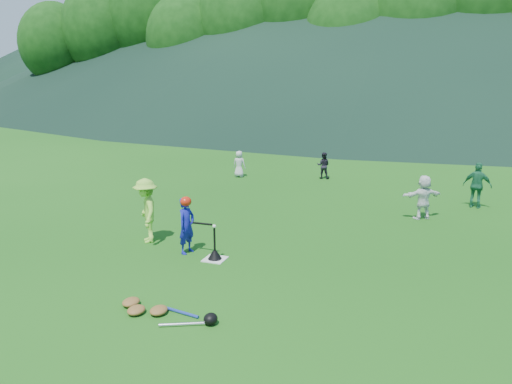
{
  "coord_description": "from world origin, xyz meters",
  "views": [
    {
      "loc": [
        4.26,
        -8.98,
        3.89
      ],
      "look_at": [
        0.0,
        2.5,
        0.9
      ],
      "focal_mm": 35.0,
      "sensor_mm": 36.0,
      "label": 1
    }
  ],
  "objects_px": {
    "fielder_b": "(323,165)",
    "home_plate": "(215,259)",
    "adult_coach": "(146,211)",
    "equipment_pile": "(158,311)",
    "fielder_a": "(239,164)",
    "fielder_c": "(477,185)",
    "fielder_d": "(423,197)",
    "batter_child": "(187,226)",
    "batting_tee": "(215,254)"
  },
  "relations": [
    {
      "from": "fielder_b",
      "to": "fielder_c",
      "type": "xyz_separation_m",
      "value": [
        5.07,
        -2.43,
        0.18
      ]
    },
    {
      "from": "equipment_pile",
      "to": "fielder_b",
      "type": "bearing_deg",
      "value": 89.25
    },
    {
      "from": "batting_tee",
      "to": "equipment_pile",
      "type": "xyz_separation_m",
      "value": [
        0.16,
        -2.54,
        -0.06
      ]
    },
    {
      "from": "equipment_pile",
      "to": "batter_child",
      "type": "bearing_deg",
      "value": 108.41
    },
    {
      "from": "fielder_c",
      "to": "fielder_b",
      "type": "bearing_deg",
      "value": -12.56
    },
    {
      "from": "batting_tee",
      "to": "equipment_pile",
      "type": "distance_m",
      "value": 2.54
    },
    {
      "from": "batter_child",
      "to": "fielder_c",
      "type": "distance_m",
      "value": 8.72
    },
    {
      "from": "home_plate",
      "to": "batting_tee",
      "type": "distance_m",
      "value": 0.12
    },
    {
      "from": "fielder_b",
      "to": "home_plate",
      "type": "bearing_deg",
      "value": 82.15
    },
    {
      "from": "fielder_c",
      "to": "batter_child",
      "type": "bearing_deg",
      "value": 58.46
    },
    {
      "from": "fielder_b",
      "to": "fielder_c",
      "type": "bearing_deg",
      "value": 148.57
    },
    {
      "from": "batter_child",
      "to": "fielder_a",
      "type": "xyz_separation_m",
      "value": [
        -1.97,
        7.83,
        -0.13
      ]
    },
    {
      "from": "fielder_c",
      "to": "fielder_d",
      "type": "distance_m",
      "value": 2.22
    },
    {
      "from": "batter_child",
      "to": "adult_coach",
      "type": "bearing_deg",
      "value": 86.1
    },
    {
      "from": "equipment_pile",
      "to": "home_plate",
      "type": "bearing_deg",
      "value": 93.61
    },
    {
      "from": "fielder_a",
      "to": "fielder_c",
      "type": "distance_m",
      "value": 8.25
    },
    {
      "from": "batter_child",
      "to": "fielder_a",
      "type": "height_order",
      "value": "batter_child"
    },
    {
      "from": "adult_coach",
      "to": "fielder_c",
      "type": "distance_m",
      "value": 9.4
    },
    {
      "from": "adult_coach",
      "to": "equipment_pile",
      "type": "relative_size",
      "value": 0.83
    },
    {
      "from": "adult_coach",
      "to": "fielder_a",
      "type": "height_order",
      "value": "adult_coach"
    },
    {
      "from": "fielder_b",
      "to": "fielder_d",
      "type": "height_order",
      "value": "fielder_d"
    },
    {
      "from": "adult_coach",
      "to": "fielder_c",
      "type": "bearing_deg",
      "value": 91.13
    },
    {
      "from": "batter_child",
      "to": "equipment_pile",
      "type": "xyz_separation_m",
      "value": [
        0.9,
        -2.71,
        -0.55
      ]
    },
    {
      "from": "batter_child",
      "to": "fielder_a",
      "type": "distance_m",
      "value": 8.08
    },
    {
      "from": "fielder_a",
      "to": "batter_child",
      "type": "bearing_deg",
      "value": 105.94
    },
    {
      "from": "adult_coach",
      "to": "fielder_a",
      "type": "bearing_deg",
      "value": 148.14
    },
    {
      "from": "adult_coach",
      "to": "fielder_c",
      "type": "xyz_separation_m",
      "value": [
        7.33,
        5.88,
        -0.08
      ]
    },
    {
      "from": "adult_coach",
      "to": "fielder_d",
      "type": "relative_size",
      "value": 1.25
    },
    {
      "from": "home_plate",
      "to": "batter_child",
      "type": "relative_size",
      "value": 0.36
    },
    {
      "from": "fielder_d",
      "to": "batting_tee",
      "type": "xyz_separation_m",
      "value": [
        -3.97,
        -4.67,
        -0.47
      ]
    },
    {
      "from": "batter_child",
      "to": "batting_tee",
      "type": "distance_m",
      "value": 0.91
    },
    {
      "from": "equipment_pile",
      "to": "fielder_a",
      "type": "bearing_deg",
      "value": 105.24
    },
    {
      "from": "batter_child",
      "to": "fielder_b",
      "type": "height_order",
      "value": "batter_child"
    },
    {
      "from": "fielder_a",
      "to": "fielder_b",
      "type": "xyz_separation_m",
      "value": [
        3.02,
        0.81,
        -0.0
      ]
    },
    {
      "from": "fielder_a",
      "to": "equipment_pile",
      "type": "distance_m",
      "value": 10.93
    },
    {
      "from": "fielder_d",
      "to": "fielder_b",
      "type": "bearing_deg",
      "value": -81.75
    },
    {
      "from": "fielder_c",
      "to": "batting_tee",
      "type": "bearing_deg",
      "value": 62.91
    },
    {
      "from": "batter_child",
      "to": "batting_tee",
      "type": "height_order",
      "value": "batter_child"
    },
    {
      "from": "batting_tee",
      "to": "equipment_pile",
      "type": "height_order",
      "value": "batting_tee"
    },
    {
      "from": "batter_child",
      "to": "fielder_c",
      "type": "xyz_separation_m",
      "value": [
        6.12,
        6.21,
        0.04
      ]
    },
    {
      "from": "home_plate",
      "to": "equipment_pile",
      "type": "height_order",
      "value": "equipment_pile"
    },
    {
      "from": "fielder_c",
      "to": "equipment_pile",
      "type": "relative_size",
      "value": 0.74
    },
    {
      "from": "fielder_b",
      "to": "fielder_c",
      "type": "distance_m",
      "value": 5.62
    },
    {
      "from": "home_plate",
      "to": "adult_coach",
      "type": "relative_size",
      "value": 0.3
    },
    {
      "from": "home_plate",
      "to": "batter_child",
      "type": "xyz_separation_m",
      "value": [
        -0.74,
        0.17,
        0.61
      ]
    },
    {
      "from": "fielder_b",
      "to": "fielder_d",
      "type": "xyz_separation_m",
      "value": [
        3.66,
        -4.15,
        0.11
      ]
    },
    {
      "from": "adult_coach",
      "to": "equipment_pile",
      "type": "bearing_deg",
      "value": -2.73
    },
    {
      "from": "adult_coach",
      "to": "batting_tee",
      "type": "distance_m",
      "value": 2.11
    },
    {
      "from": "fielder_b",
      "to": "fielder_d",
      "type": "bearing_deg",
      "value": 125.59
    },
    {
      "from": "home_plate",
      "to": "batting_tee",
      "type": "xyz_separation_m",
      "value": [
        0.0,
        0.0,
        0.12
      ]
    }
  ]
}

